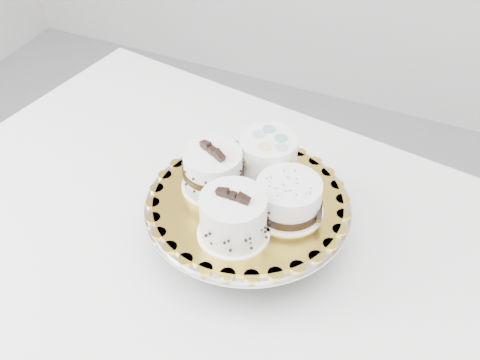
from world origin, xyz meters
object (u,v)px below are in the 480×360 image
at_px(cake_board, 248,201).
at_px(cake_dots, 268,156).
at_px(cake_ribbon, 289,199).
at_px(cake_swirl, 233,217).
at_px(cake_banded, 213,171).
at_px(table, 230,269).
at_px(cake_stand, 248,215).

bearing_deg(cake_board, cake_dots, 88.58).
bearing_deg(cake_ribbon, cake_swirl, -144.65).
relative_size(cake_board, cake_ribbon, 2.41).
bearing_deg(cake_swirl, cake_banded, 132.61).
bearing_deg(cake_board, table, -140.20).
height_order(cake_swirl, cake_ribbon, cake_swirl).
bearing_deg(cake_dots, cake_swirl, -65.37).
bearing_deg(cake_banded, cake_board, 19.17).
relative_size(cake_stand, cake_dots, 2.66).
xyz_separation_m(cake_swirl, cake_ribbon, (0.06, 0.08, -0.01)).
distance_m(table, cake_banded, 0.21).
bearing_deg(cake_board, cake_stand, 90.00).
height_order(cake_dots, cake_ribbon, cake_dots).
bearing_deg(cake_stand, cake_banded, 172.94).
relative_size(cake_stand, cake_banded, 2.64).
height_order(cake_stand, cake_board, cake_board).
relative_size(cake_board, cake_swirl, 2.76).
bearing_deg(cake_ribbon, cake_board, 164.95).
height_order(cake_board, cake_dots, cake_dots).
relative_size(cake_dots, cake_ribbon, 0.99).
bearing_deg(table, cake_swirl, -49.62).
relative_size(table, cake_stand, 3.91).
distance_m(cake_board, cake_dots, 0.09).
height_order(cake_stand, cake_banded, cake_banded).
bearing_deg(cake_swirl, cake_ribbon, 53.69).
bearing_deg(table, cake_dots, 83.42).
relative_size(cake_swirl, cake_ribbon, 0.87).
relative_size(cake_stand, cake_board, 1.09).
bearing_deg(table, cake_stand, 48.51).
xyz_separation_m(table, cake_ribbon, (0.10, 0.02, 0.20)).
height_order(cake_swirl, cake_dots, cake_swirl).
height_order(cake_board, cake_banded, cake_banded).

